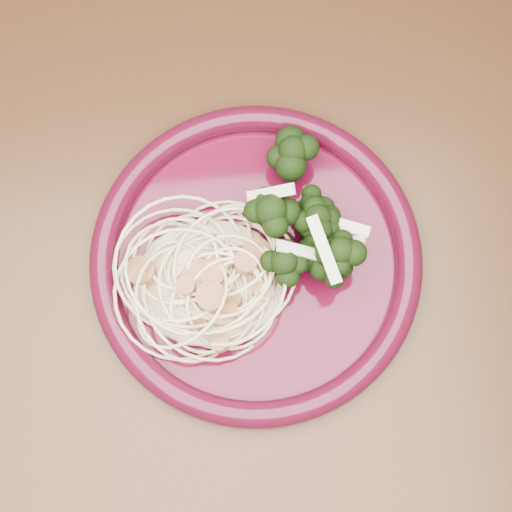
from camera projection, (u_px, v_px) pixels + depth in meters
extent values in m
plane|color=#54311C|center=(249.00, 377.00, 1.36)|extent=(3.50, 3.50, 0.00)
cube|color=#472814|center=(242.00, 298.00, 0.66)|extent=(1.20, 0.80, 0.04)
cylinder|color=#46071B|center=(256.00, 261.00, 0.65)|extent=(0.38, 0.38, 0.01)
torus|color=#46071C|center=(256.00, 258.00, 0.64)|extent=(0.39, 0.39, 0.02)
ellipsoid|color=beige|center=(208.00, 279.00, 0.62)|extent=(0.17, 0.16, 0.03)
ellipsoid|color=black|center=(314.00, 223.00, 0.62)|extent=(0.15, 0.18, 0.05)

